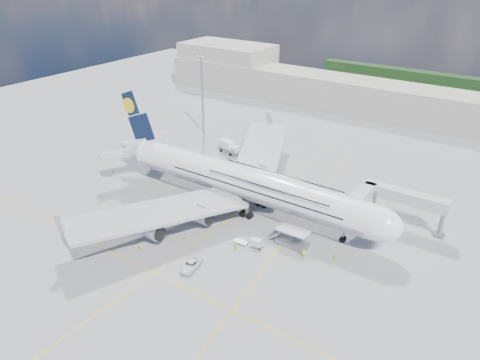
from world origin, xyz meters
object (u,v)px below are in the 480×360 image
Objects in this scene: crew_nose at (303,254)px; cone_wing_left_outer at (282,159)px; dolly_back at (131,216)px; cone_wing_right_inner at (185,237)px; cargo_loader at (292,240)px; catering_truck_inner at (246,171)px; baggage_tug at (204,220)px; cone_wing_left_inner at (258,175)px; dolly_nose_near at (241,242)px; cone_tail at (113,171)px; service_van at (190,265)px; crew_wing at (144,220)px; airliner at (245,182)px; jet_bridge at (387,198)px; cone_nose at (371,242)px; dolly_row_c at (132,228)px; dolly_row_b at (178,213)px; cone_wing_right_outer at (144,224)px; crew_loader at (334,258)px; dolly_nose_far at (256,243)px; catering_truck_outer at (229,148)px; dolly_row_a at (161,208)px; crew_van at (236,246)px; crew_tug at (140,247)px; light_mast at (202,93)px.

crew_nose reaches higher than cone_wing_left_outer.
cone_wing_right_inner is at bearing -21.27° from dolly_back.
cargo_loader reaches higher than cone_wing_left_outer.
catering_truck_inner reaches higher than crew_nose.
cone_wing_left_inner is (-3.30, 27.38, -0.45)m from baggage_tug.
cargo_loader is 10.50m from dolly_nose_near.
service_van is at bearing -24.87° from cone_tail.
crew_wing is 11.32m from cone_wing_right_inner.
airliner is 30.99m from cone_wing_left_outer.
jet_bridge is 30.21× the size of cone_wing_left_outer.
baggage_tug is 36.11m from cone_nose.
dolly_nose_near is (22.30, 9.21, -0.06)m from dolly_row_c.
dolly_back is 33.25m from catering_truck_inner.
catering_truck_inner reaches higher than cone_wing_left_outer.
dolly_row_b is at bearing -172.28° from cargo_loader.
baggage_tug is (-3.80, -10.39, -6.17)m from airliner.
cone_wing_right_outer is 30.79m from cone_tail.
cone_wing_right_inner is (-32.67, -28.68, -6.58)m from jet_bridge.
cone_nose is at bearing -20.91° from cone_wing_left_inner.
dolly_row_b is 37.39m from crew_loader.
crew_nose is at bearing 3.87° from dolly_nose_far.
catering_truck_outer is 1.26× the size of service_van.
cone_wing_right_inner is at bearing 5.99° from cone_wing_right_outer.
crew_nose is 36.08m from crew_wing.
dolly_row_a is 23.45m from dolly_nose_near.
dolly_nose_near is 1.87× the size of crew_loader.
dolly_row_c is 43.25m from crew_loader.
crew_van reaches higher than crew_loader.
catering_truck_outer is at bearing -17.24° from crew_van.
dolly_row_c is 2.09× the size of crew_nose.
airliner is 4.21× the size of jet_bridge.
cone_wing_left_inner is at bearing -14.21° from catering_truck_outer.
cone_wing_left_inner is at bearing 170.63° from jet_bridge.
crew_tug reaches higher than cone_wing_right_inner.
service_van is at bearing -48.36° from catering_truck_outer.
service_van is at bearing -18.57° from cone_wing_right_outer.
crew_tug is at bearing -83.37° from catering_truck_inner.
dolly_back is 1.01× the size of dolly_nose_far.
catering_truck_outer reaches higher than cone_wing_right_outer.
dolly_back is 53.08m from cone_nose.
airliner is 3.10× the size of light_mast.
crew_loader reaches higher than dolly_back.
cone_wing_right_inner is (-32.88, -20.65, -0.02)m from cone_nose.
cone_tail is (-33.23, 22.33, -0.58)m from crew_tug.
dolly_row_c is 6.78× the size of cone_wing_right_inner.
baggage_tug is 37.60m from cone_tail.
cone_tail is at bearing 163.23° from dolly_row_c.
crew_loader is 3.00× the size of cone_tail.
cone_nose is at bearing 5.57° from airliner.
cone_wing_right_inner is at bearing -54.85° from light_mast.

